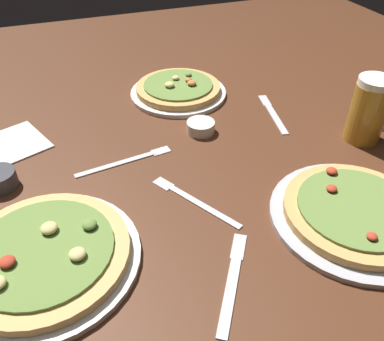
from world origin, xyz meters
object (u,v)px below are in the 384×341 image
at_px(knife_right, 273,113).
at_px(fork_spare, 127,161).
at_px(napkin_folded, 10,144).
at_px(knife_spare, 232,279).
at_px(pizza_plate_side, 355,213).
at_px(beer_mug_dark, 369,110).
at_px(ramekin_sauce, 201,127).
at_px(pizza_plate_near, 44,256).
at_px(pizza_plate_far, 178,90).
at_px(fork_left, 193,200).

xyz_separation_m(knife_right, fork_spare, (-0.43, -0.08, -0.00)).
xyz_separation_m(napkin_folded, knife_spare, (0.35, -0.55, -0.00)).
relative_size(pizza_plate_side, fork_spare, 1.41).
xyz_separation_m(pizza_plate_side, beer_mug_dark, (0.20, 0.23, 0.06)).
distance_m(beer_mug_dark, ramekin_sauce, 0.41).
bearing_deg(beer_mug_dark, napkin_folded, 162.01).
bearing_deg(knife_spare, knife_right, 54.07).
bearing_deg(pizza_plate_side, beer_mug_dark, 48.94).
distance_m(beer_mug_dark, fork_spare, 0.60).
xyz_separation_m(pizza_plate_near, pizza_plate_side, (0.58, -0.10, -0.00)).
height_order(pizza_plate_far, knife_spare, pizza_plate_far).
xyz_separation_m(fork_left, knife_spare, (-0.01, -0.21, 0.00)).
relative_size(napkin_folded, knife_spare, 0.82).
bearing_deg(napkin_folded, knife_spare, -58.04).
bearing_deg(pizza_plate_near, beer_mug_dark, 9.75).
xyz_separation_m(pizza_plate_near, pizza_plate_far, (0.42, 0.51, -0.00)).
bearing_deg(napkin_folded, pizza_plate_near, -82.31).
relative_size(pizza_plate_side, ramekin_sauce, 4.56).
distance_m(napkin_folded, fork_spare, 0.30).
xyz_separation_m(pizza_plate_far, knife_spare, (-0.13, -0.66, -0.01)).
distance_m(pizza_plate_far, ramekin_sauce, 0.21).
height_order(ramekin_sauce, fork_left, ramekin_sauce).
xyz_separation_m(napkin_folded, fork_left, (0.35, -0.34, -0.00)).
distance_m(beer_mug_dark, knife_right, 0.25).
distance_m(pizza_plate_near, fork_spare, 0.31).
distance_m(ramekin_sauce, fork_left, 0.26).
relative_size(beer_mug_dark, knife_right, 0.77).
bearing_deg(pizza_plate_side, ramekin_sauce, 112.82).
bearing_deg(napkin_folded, pizza_plate_side, -38.62).
distance_m(pizza_plate_near, fork_left, 0.30).
bearing_deg(fork_spare, knife_right, 10.11).
xyz_separation_m(beer_mug_dark, knife_right, (-0.15, 0.18, -0.08)).
bearing_deg(knife_right, pizza_plate_near, -153.25).
distance_m(beer_mug_dark, knife_spare, 0.57).
bearing_deg(pizza_plate_near, pizza_plate_far, 50.74).
bearing_deg(beer_mug_dark, fork_left, -171.29).
relative_size(pizza_plate_far, pizza_plate_side, 0.86).
distance_m(pizza_plate_side, napkin_folded, 0.81).
distance_m(pizza_plate_near, knife_spare, 0.33).
height_order(pizza_plate_side, knife_spare, pizza_plate_side).
height_order(pizza_plate_side, napkin_folded, pizza_plate_side).
bearing_deg(napkin_folded, pizza_plate_far, 12.95).
bearing_deg(fork_left, pizza_plate_far, 74.96).
xyz_separation_m(fork_spare, knife_spare, (0.09, -0.39, 0.00)).
height_order(ramekin_sauce, knife_spare, ramekin_sauce).
distance_m(pizza_plate_near, ramekin_sauce, 0.51).
bearing_deg(knife_spare, fork_left, 88.11).
distance_m(napkin_folded, fork_left, 0.49).
relative_size(beer_mug_dark, napkin_folded, 1.04).
relative_size(fork_left, knife_spare, 1.10).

